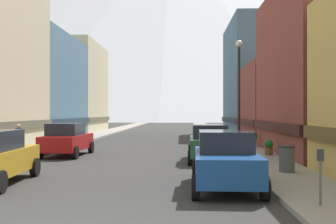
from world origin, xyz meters
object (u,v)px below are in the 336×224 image
object	(u,v)px
potted_plant_1	(252,138)
parking_meter_near	(320,169)
potted_plant_2	(269,147)
trash_bin_right	(287,159)
car_right_0	(225,160)
streetlamp_right	(239,80)
pedestrian_0	(19,140)
car_left_1	(67,139)
car_right_1	(209,143)

from	to	relation	value
potted_plant_1	parking_meter_near	bearing A→B (deg)	-94.24
potted_plant_2	trash_bin_right	bearing A→B (deg)	-95.92
car_right_0	potted_plant_1	world-z (taller)	car_right_0
potted_plant_1	streetlamp_right	size ratio (longest dim) A/B	0.18
parking_meter_near	trash_bin_right	distance (m)	5.58
pedestrian_0	streetlamp_right	bearing A→B (deg)	-4.31
parking_meter_near	potted_plant_1	distance (m)	16.92
car_left_1	car_right_0	bearing A→B (deg)	-51.53
car_right_0	car_right_1	bearing A→B (deg)	90.03
car_right_0	streetlamp_right	bearing A→B (deg)	79.23
car_left_1	trash_bin_right	size ratio (longest dim) A/B	4.54
potted_plant_2	pedestrian_0	distance (m)	13.25
car_left_1	potted_plant_1	size ratio (longest dim) A/B	4.32
trash_bin_right	potted_plant_2	size ratio (longest dim) A/B	1.23
trash_bin_right	potted_plant_1	xyz separation A→B (m)	(0.65, 11.34, 0.08)
trash_bin_right	pedestrian_0	size ratio (longest dim) A/B	0.61
car_left_1	streetlamp_right	world-z (taller)	streetlamp_right
car_right_1	streetlamp_right	world-z (taller)	streetlamp_right
car_left_1	car_right_1	world-z (taller)	same
potted_plant_1	streetlamp_right	distance (m)	6.90
car_left_1	car_right_1	size ratio (longest dim) A/B	1.00
parking_meter_near	potted_plant_2	size ratio (longest dim) A/B	1.67
car_right_0	potted_plant_2	xyz separation A→B (m)	(3.20, 8.91, -0.33)
trash_bin_right	potted_plant_2	world-z (taller)	trash_bin_right
car_right_0	potted_plant_1	distance (m)	14.35
car_right_1	potted_plant_1	world-z (taller)	car_right_1
parking_meter_near	potted_plant_2	bearing A→B (deg)	83.95
car_right_0	potted_plant_2	bearing A→B (deg)	70.26
parking_meter_near	streetlamp_right	world-z (taller)	streetlamp_right
car_right_1	car_left_1	bearing A→B (deg)	162.93
streetlamp_right	potted_plant_1	bearing A→B (deg)	74.25
trash_bin_right	streetlamp_right	size ratio (longest dim) A/B	0.17
parking_meter_near	streetlamp_right	distance (m)	11.42
car_right_0	parking_meter_near	xyz separation A→B (m)	(1.95, -2.88, 0.11)
streetlamp_right	trash_bin_right	bearing A→B (deg)	-79.67
car_right_0	potted_plant_1	size ratio (longest dim) A/B	4.33
car_right_0	pedestrian_0	world-z (taller)	car_right_0
pedestrian_0	car_left_1	bearing A→B (deg)	12.84
car_right_0	potted_plant_2	size ratio (longest dim) A/B	5.59
car_right_1	streetlamp_right	size ratio (longest dim) A/B	0.76
car_right_0	streetlamp_right	world-z (taller)	streetlamp_right
car_right_1	parking_meter_near	distance (m)	10.30
car_left_1	parking_meter_near	size ratio (longest dim) A/B	3.34
trash_bin_right	parking_meter_near	bearing A→B (deg)	-96.19
car_left_1	potted_plant_1	xyz separation A→B (m)	(10.80, 4.42, -0.17)
streetlamp_right	car_right_1	bearing A→B (deg)	-149.83
parking_meter_near	pedestrian_0	bearing A→B (deg)	135.25
car_left_1	car_right_0	xyz separation A→B (m)	(7.60, -9.57, 0.00)
trash_bin_right	car_left_1	bearing A→B (deg)	145.71
potted_plant_1	car_right_1	bearing A→B (deg)	-115.37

